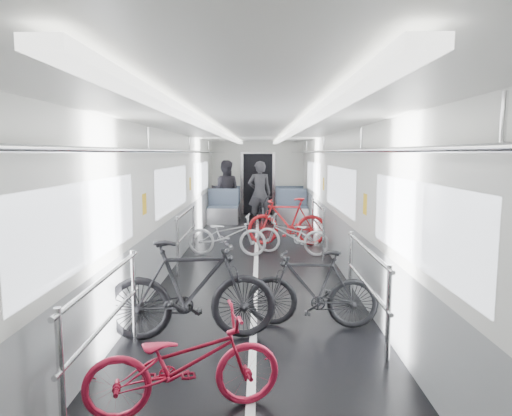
{
  "coord_description": "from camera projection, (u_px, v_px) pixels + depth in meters",
  "views": [
    {
      "loc": [
        0.08,
        -8.03,
        2.03
      ],
      "look_at": [
        0.0,
        0.2,
        1.03
      ],
      "focal_mm": 32.0,
      "sensor_mm": 36.0,
      "label": 1
    }
  ],
  "objects": [
    {
      "name": "bike_left_near",
      "position": [
        184.0,
        363.0,
        3.55
      ],
      "size": [
        1.61,
        0.9,
        0.8
      ],
      "primitive_type": "imported",
      "rotation": [
        0.0,
        0.0,
        1.82
      ],
      "color": "#BD1735",
      "rests_on": "floor"
    },
    {
      "name": "bike_right_near",
      "position": [
        312.0,
        289.0,
        5.3
      ],
      "size": [
        1.56,
        0.57,
        0.91
      ],
      "primitive_type": "imported",
      "rotation": [
        0.0,
        0.0,
        -1.67
      ],
      "color": "black",
      "rests_on": "floor"
    },
    {
      "name": "car_shell",
      "position": [
        257.0,
        195.0,
        9.84
      ],
      "size": [
        3.02,
        14.01,
        2.41
      ],
      "color": "black",
      "rests_on": "ground"
    },
    {
      "name": "person_standing",
      "position": [
        259.0,
        193.0,
        12.87
      ],
      "size": [
        0.69,
        0.48,
        1.8
      ],
      "primitive_type": "imported",
      "rotation": [
        0.0,
        0.0,
        3.22
      ],
      "color": "black",
      "rests_on": "floor"
    },
    {
      "name": "person_seated",
      "position": [
        225.0,
        190.0,
        13.77
      ],
      "size": [
        0.92,
        0.74,
        1.81
      ],
      "primitive_type": "imported",
      "rotation": [
        0.0,
        0.0,
        3.08
      ],
      "color": "#2E2C34",
      "rests_on": "floor"
    },
    {
      "name": "bike_left_mid",
      "position": [
        191.0,
        290.0,
        4.93
      ],
      "size": [
        1.88,
        0.68,
        1.1
      ],
      "primitive_type": "imported",
      "rotation": [
        0.0,
        0.0,
        1.66
      ],
      "color": "black",
      "rests_on": "floor"
    },
    {
      "name": "bike_left_far",
      "position": [
        227.0,
        235.0,
        9.05
      ],
      "size": [
        1.61,
        0.69,
        0.82
      ],
      "primitive_type": "imported",
      "rotation": [
        0.0,
        0.0,
        1.48
      ],
      "color": "silver",
      "rests_on": "floor"
    },
    {
      "name": "bike_right_far",
      "position": [
        287.0,
        222.0,
        10.04
      ],
      "size": [
        1.79,
        0.63,
        1.05
      ],
      "primitive_type": "imported",
      "rotation": [
        0.0,
        0.0,
        -1.65
      ],
      "color": "red",
      "rests_on": "floor"
    },
    {
      "name": "bike_right_mid",
      "position": [
        292.0,
        235.0,
        9.12
      ],
      "size": [
        1.6,
        1.0,
        0.79
      ],
      "primitive_type": "imported",
      "rotation": [
        0.0,
        0.0,
        -1.91
      ],
      "color": "#BBBCC1",
      "rests_on": "floor"
    },
    {
      "name": "bike_aisle",
      "position": [
        261.0,
        210.0,
        12.93
      ],
      "size": [
        0.7,
        1.66,
        0.85
      ],
      "primitive_type": "imported",
      "rotation": [
        0.0,
        0.0,
        0.08
      ],
      "color": "black",
      "rests_on": "floor"
    }
  ]
}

